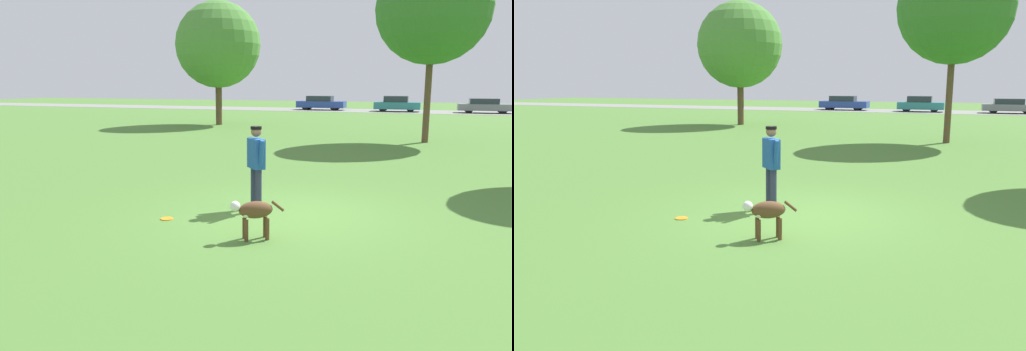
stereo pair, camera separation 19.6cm
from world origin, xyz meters
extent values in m
plane|color=#4C7A33|center=(0.00, 0.00, 0.00)|extent=(120.00, 120.00, 0.00)
cube|color=gray|center=(0.00, 37.90, 0.01)|extent=(120.00, 6.00, 0.01)
cylinder|color=#2D334C|center=(-0.58, 0.11, 0.43)|extent=(0.18, 0.18, 0.86)
cylinder|color=#2D334C|center=(-0.75, 0.30, 0.43)|extent=(0.18, 0.18, 0.86)
cube|color=#1E4C93|center=(-0.67, 0.21, 1.17)|extent=(0.48, 0.50, 0.61)
cylinder|color=#1E4C93|center=(-0.49, 0.01, 1.17)|extent=(0.21, 0.22, 0.62)
cylinder|color=#1E4C93|center=(-0.84, 0.40, 1.17)|extent=(0.21, 0.22, 0.62)
sphere|color=brown|center=(-0.67, 0.21, 1.62)|extent=(0.30, 0.30, 0.22)
cylinder|color=black|center=(-0.67, 0.21, 1.69)|extent=(0.32, 0.32, 0.06)
ellipsoid|color=brown|center=(0.00, -1.70, 0.51)|extent=(0.64, 0.55, 0.29)
ellipsoid|color=white|center=(-0.13, -1.78, 0.46)|extent=(0.24, 0.26, 0.16)
sphere|color=white|center=(-0.30, -1.88, 0.59)|extent=(0.24, 0.24, 0.17)
cylinder|color=brown|center=(-0.11, -1.86, 0.18)|extent=(0.10, 0.10, 0.36)
cylinder|color=brown|center=(-0.19, -1.72, 0.18)|extent=(0.10, 0.10, 0.36)
cylinder|color=brown|center=(0.20, -1.67, 0.18)|extent=(0.10, 0.10, 0.36)
cylinder|color=brown|center=(0.11, -1.53, 0.18)|extent=(0.10, 0.10, 0.36)
cylinder|color=brown|center=(0.32, -1.50, 0.55)|extent=(0.22, 0.16, 0.20)
cylinder|color=orange|center=(-2.03, -1.11, 0.01)|extent=(0.24, 0.24, 0.02)
torus|color=orange|center=(-2.03, -1.11, 0.01)|extent=(0.24, 0.24, 0.02)
cylinder|color=brown|center=(-9.87, 19.23, 1.45)|extent=(0.39, 0.39, 2.90)
sphere|color=#4C8938|center=(-9.87, 19.23, 4.83)|extent=(5.16, 5.16, 5.16)
cylinder|color=brown|center=(2.39, 13.72, 1.96)|extent=(0.28, 0.28, 3.91)
sphere|color=#38752D|center=(2.39, 13.72, 5.70)|extent=(4.76, 4.76, 4.76)
cube|color=#284293|center=(-7.49, 37.99, 0.53)|extent=(4.58, 1.80, 0.61)
cube|color=#232D38|center=(-7.62, 37.99, 1.08)|extent=(2.39, 1.51, 0.49)
cylinder|color=black|center=(-6.11, 38.69, 0.33)|extent=(0.66, 0.21, 0.65)
cylinder|color=black|center=(-6.14, 37.23, 0.33)|extent=(0.66, 0.21, 0.65)
cylinder|color=black|center=(-8.84, 38.75, 0.33)|extent=(0.66, 0.21, 0.65)
cylinder|color=black|center=(-8.87, 37.29, 0.33)|extent=(0.66, 0.21, 0.65)
cube|color=teal|center=(-0.45, 37.55, 0.54)|extent=(3.99, 1.82, 0.63)
cube|color=#232D38|center=(-0.57, 37.55, 1.12)|extent=(2.08, 1.55, 0.54)
cylinder|color=black|center=(0.75, 38.32, 0.32)|extent=(0.64, 0.20, 0.64)
cylinder|color=black|center=(0.74, 36.77, 0.32)|extent=(0.64, 0.20, 0.64)
cylinder|color=black|center=(-1.64, 38.34, 0.32)|extent=(0.64, 0.20, 0.64)
cylinder|color=black|center=(-1.65, 36.78, 0.32)|extent=(0.64, 0.20, 0.64)
cube|color=slate|center=(6.80, 37.67, 0.50)|extent=(4.44, 1.75, 0.55)
cube|color=#232D38|center=(6.67, 37.67, 1.01)|extent=(2.32, 1.48, 0.46)
cylinder|color=black|center=(8.11, 38.41, 0.32)|extent=(0.65, 0.21, 0.65)
cylinder|color=black|center=(8.14, 36.97, 0.32)|extent=(0.65, 0.21, 0.65)
cylinder|color=black|center=(5.47, 38.37, 0.32)|extent=(0.65, 0.21, 0.65)
cylinder|color=black|center=(5.49, 36.93, 0.32)|extent=(0.65, 0.21, 0.65)
camera|label=1|loc=(2.70, -9.29, 2.60)|focal=35.00mm
camera|label=2|loc=(2.89, -9.22, 2.60)|focal=35.00mm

